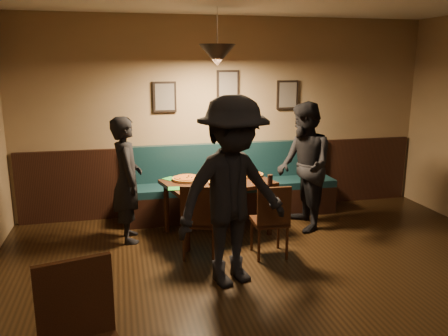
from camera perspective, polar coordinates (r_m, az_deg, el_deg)
name	(u,v)px	position (r m, az deg, el deg)	size (l,w,h in m)	color
wall_back	(227,117)	(6.61, 0.42, 6.47)	(6.00, 6.00, 0.00)	#8C704F
wainscot	(228,177)	(6.75, 0.47, -1.18)	(5.88, 0.06, 1.00)	black
booth_bench	(232,182)	(6.49, 1.03, -1.75)	(3.00, 0.60, 1.00)	#0F232D
picture_left	(165,97)	(6.40, -7.46, 8.84)	(0.32, 0.04, 0.42)	black
picture_center	(228,85)	(6.55, 0.49, 10.35)	(0.32, 0.04, 0.42)	black
picture_right	(287,95)	(6.82, 7.95, 9.08)	(0.32, 0.04, 0.42)	black
pendant_lamp	(217,55)	(5.56, -0.84, 13.98)	(0.44, 0.44, 0.25)	black
dining_table	(218,207)	(5.85, -0.78, -4.98)	(1.31, 0.84, 0.70)	black
chair_near_left	(200,220)	(5.16, -2.98, -6.48)	(0.38, 0.38, 0.87)	black
chair_near_right	(269,220)	(5.21, 5.72, -6.46)	(0.38, 0.38, 0.85)	#321D0E
diner_left	(127,180)	(5.65, -12.06, -1.45)	(0.56, 0.37, 1.55)	black
diner_right	(304,167)	(6.00, 10.00, 0.15)	(0.82, 0.64, 1.68)	black
diner_front	(233,193)	(4.40, 1.08, -3.10)	(1.21, 0.70, 1.87)	black
pizza_a	(187,178)	(5.81, -4.69, -1.32)	(0.38, 0.38, 0.04)	orange
pizza_b	(223,182)	(5.62, -0.16, -1.80)	(0.35, 0.35, 0.04)	orange
pizza_c	(251,174)	(6.03, 3.42, -0.80)	(0.32, 0.32, 0.04)	#C66F25
soda_glass	(270,180)	(5.56, 5.80, -1.52)	(0.06, 0.06, 0.14)	black
tabasco_bottle	(256,175)	(5.80, 3.98, -0.90)	(0.03, 0.03, 0.13)	maroon
napkin_a	(170,179)	(5.90, -6.74, -1.34)	(0.16, 0.16, 0.01)	#20782E
napkin_b	(175,189)	(5.43, -6.18, -2.59)	(0.16, 0.16, 0.01)	#22802B
cutlery_set	(218,190)	(5.36, -0.71, -2.75)	(0.02, 0.21, 0.00)	#BBBABF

